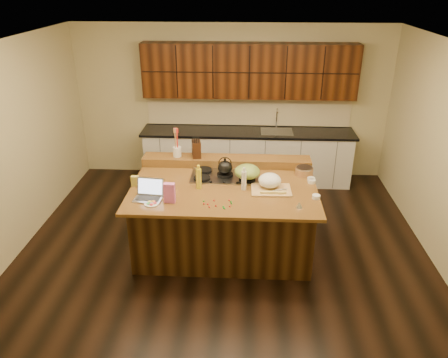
{
  "coord_description": "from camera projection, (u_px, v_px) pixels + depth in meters",
  "views": [
    {
      "loc": [
        0.28,
        -5.07,
        3.41
      ],
      "look_at": [
        0.0,
        0.05,
        1.0
      ],
      "focal_mm": 35.0,
      "sensor_mm": 36.0,
      "label": 1
    }
  ],
  "objects": [
    {
      "name": "back_ledge",
      "position": [
        226.0,
        161.0,
        6.26
      ],
      "size": [
        2.4,
        0.3,
        0.12
      ],
      "primitive_type": "cube",
      "color": "black",
      "rests_on": "island"
    },
    {
      "name": "package_box",
      "position": [
        135.0,
        181.0,
        5.65
      ],
      "size": [
        0.1,
        0.07,
        0.13
      ],
      "primitive_type": "cube",
      "rotation": [
        0.0,
        0.0,
        -0.03
      ],
      "color": "gold",
      "rests_on": "island"
    },
    {
      "name": "ramekin_c",
      "position": [
        311.0,
        179.0,
        5.8
      ],
      "size": [
        0.11,
        0.11,
        0.04
      ],
      "primitive_type": "cylinder",
      "rotation": [
        0.0,
        0.0,
        0.09
      ],
      "color": "white",
      "rests_on": "island"
    },
    {
      "name": "oil_bottle",
      "position": [
        199.0,
        179.0,
        5.55
      ],
      "size": [
        0.09,
        0.09,
        0.27
      ],
      "primitive_type": "cylinder",
      "rotation": [
        0.0,
        0.0,
        0.32
      ],
      "color": "gold",
      "rests_on": "island"
    },
    {
      "name": "island",
      "position": [
        224.0,
        217.0,
        5.85
      ],
      "size": [
        2.4,
        1.6,
        0.92
      ],
      "color": "black",
      "rests_on": "ground"
    },
    {
      "name": "gumdrop_9",
      "position": [
        223.0,
        207.0,
        5.14
      ],
      "size": [
        0.02,
        0.02,
        0.02
      ],
      "primitive_type": "ellipsoid",
      "color": "#198C26",
      "rests_on": "island"
    },
    {
      "name": "gumdrop_7",
      "position": [
        224.0,
        208.0,
        5.11
      ],
      "size": [
        0.02,
        0.02,
        0.02
      ],
      "primitive_type": "ellipsoid",
      "color": "#198C26",
      "rests_on": "island"
    },
    {
      "name": "gumdrop_8",
      "position": [
        229.0,
        200.0,
        5.28
      ],
      "size": [
        0.02,
        0.02,
        0.02
      ],
      "primitive_type": "ellipsoid",
      "color": "red",
      "rests_on": "island"
    },
    {
      "name": "gumdrop_12",
      "position": [
        204.0,
        204.0,
        5.2
      ],
      "size": [
        0.02,
        0.02,
        0.02
      ],
      "primitive_type": "ellipsoid",
      "color": "red",
      "rests_on": "island"
    },
    {
      "name": "room",
      "position": [
        224.0,
        155.0,
        5.47
      ],
      "size": [
        5.52,
        5.02,
        2.72
      ],
      "color": "black",
      "rests_on": "ground"
    },
    {
      "name": "gumdrop_1",
      "position": [
        231.0,
        202.0,
        5.25
      ],
      "size": [
        0.02,
        0.02,
        0.02
      ],
      "primitive_type": "ellipsoid",
      "color": "#198C26",
      "rests_on": "island"
    },
    {
      "name": "gumdrop_4",
      "position": [
        214.0,
        200.0,
        5.28
      ],
      "size": [
        0.02,
        0.02,
        0.02
      ],
      "primitive_type": "ellipsoid",
      "color": "red",
      "rests_on": "island"
    },
    {
      "name": "kitchen_timer",
      "position": [
        299.0,
        205.0,
        5.13
      ],
      "size": [
        0.1,
        0.1,
        0.07
      ],
      "primitive_type": "cone",
      "rotation": [
        0.0,
        0.0,
        -0.32
      ],
      "color": "silver",
      "rests_on": "island"
    },
    {
      "name": "laptop",
      "position": [
        149.0,
        193.0,
        5.34
      ],
      "size": [
        0.36,
        0.3,
        0.23
      ],
      "rotation": [
        0.0,
        0.0,
        -0.11
      ],
      "color": "#B7B7BC",
      "rests_on": "island"
    },
    {
      "name": "green_bowl",
      "position": [
        247.0,
        172.0,
        5.74
      ],
      "size": [
        0.4,
        0.4,
        0.19
      ],
      "primitive_type": "ellipsoid",
      "rotation": [
        0.0,
        0.0,
        -0.19
      ],
      "color": "olive",
      "rests_on": "cooktop"
    },
    {
      "name": "gumdrop_0",
      "position": [
        208.0,
        204.0,
        5.2
      ],
      "size": [
        0.02,
        0.02,
        0.02
      ],
      "primitive_type": "ellipsoid",
      "color": "red",
      "rests_on": "island"
    },
    {
      "name": "cooktop",
      "position": [
        225.0,
        175.0,
        5.92
      ],
      "size": [
        0.92,
        0.52,
        0.05
      ],
      "color": "gray",
      "rests_on": "island"
    },
    {
      "name": "gumdrop_2",
      "position": [
        216.0,
        206.0,
        5.16
      ],
      "size": [
        0.02,
        0.02,
        0.02
      ],
      "primitive_type": "ellipsoid",
      "color": "red",
      "rests_on": "island"
    },
    {
      "name": "gumdrop_3",
      "position": [
        204.0,
        201.0,
        5.26
      ],
      "size": [
        0.02,
        0.02,
        0.02
      ],
      "primitive_type": "ellipsoid",
      "color": "#198C26",
      "rests_on": "island"
    },
    {
      "name": "back_counter",
      "position": [
        248.0,
        128.0,
        7.63
      ],
      "size": [
        3.7,
        0.66,
        2.4
      ],
      "color": "silver",
      "rests_on": "ground"
    },
    {
      "name": "gumdrop_5",
      "position": [
        231.0,
        203.0,
        5.21
      ],
      "size": [
        0.02,
        0.02,
        0.02
      ],
      "primitive_type": "ellipsoid",
      "color": "#198C26",
      "rests_on": "island"
    },
    {
      "name": "vinegar_bottle",
      "position": [
        244.0,
        181.0,
        5.52
      ],
      "size": [
        0.08,
        0.08,
        0.25
      ],
      "primitive_type": "cylinder",
      "rotation": [
        0.0,
        0.0,
        -0.35
      ],
      "color": "silver",
      "rests_on": "island"
    },
    {
      "name": "utensil_crock",
      "position": [
        177.0,
        152.0,
        6.24
      ],
      "size": [
        0.13,
        0.13,
        0.14
      ],
      "primitive_type": "cylinder",
      "rotation": [
        0.0,
        0.0,
        -0.09
      ],
      "color": "white",
      "rests_on": "back_ledge"
    },
    {
      "name": "knife_block",
      "position": [
        196.0,
        149.0,
        6.21
      ],
      "size": [
        0.15,
        0.21,
        0.23
      ],
      "primitive_type": "cube",
      "rotation": [
        0.0,
        0.0,
        0.21
      ],
      "color": "black",
      "rests_on": "back_ledge"
    },
    {
      "name": "ramekin_b",
      "position": [
        312.0,
        181.0,
        5.74
      ],
      "size": [
        0.1,
        0.1,
        0.04
      ],
      "primitive_type": "cylinder",
      "rotation": [
        0.0,
        0.0,
        -0.05
      ],
      "color": "white",
      "rests_on": "island"
    },
    {
      "name": "gumdrop_6",
      "position": [
        209.0,
        207.0,
        5.14
      ],
      "size": [
        0.02,
        0.02,
        0.02
      ],
      "primitive_type": "ellipsoid",
      "color": "red",
      "rests_on": "island"
    },
    {
      "name": "gumdrop_10",
      "position": [
        230.0,
        206.0,
        5.15
      ],
      "size": [
        0.02,
        0.02,
        0.02
      ],
      "primitive_type": "ellipsoid",
      "color": "red",
      "rests_on": "island"
    },
    {
      "name": "pink_bag",
      "position": [
        169.0,
        193.0,
        5.21
      ],
      "size": [
        0.14,
        0.08,
        0.25
      ],
      "primitive_type": "cube",
      "rotation": [
        0.0,
        0.0,
        -0.06
      ],
      "color": "#DC67B9",
      "rests_on": "island"
    },
    {
      "name": "ramekin_a",
      "position": [
        316.0,
        197.0,
        5.34
      ],
      "size": [
        0.11,
        0.11,
        0.04
      ],
      "primitive_type": "cylinder",
      "rotation": [
        0.0,
        0.0,
        0.08
      ],
      "color": "white",
      "rests_on": "island"
    },
    {
      "name": "gumdrop_11",
      "position": [
        224.0,
        208.0,
        5.1
      ],
      "size": [
        0.02,
        0.02,
        0.02
      ],
      "primitive_type": "ellipsoid",
      "color": "#198C26",
      "rests_on": "island"
    },
    {
      "name": "strainer_bowl",
      "position": [
        304.0,
        171.0,
        5.97
      ],
      "size": [
        0.28,
        0.28,
        0.09
      ],
      "primitive_type": "cylinder",
      "rotation": [
        0.0,
        0.0,
        0.17
      ],
      "color": "#996B3F",
      "rests_on": "island"
    },
    {
      "name": "wooden_tray",
      "position": [
        270.0,
        183.0,
        5.55
      ],
      "size": [
        0.51,
        0.41,
        0.2
      ],
      "rotation": [
        0.0,
        0.0,
        0.03
      ],
      "color": "tan",
      "rests_on": "island"
    },
    {
      "name": "candy_plate",
      "position": [
        152.0,
        204.0,
        5.21
      ],
      "size": [
        0.21,
        0.21,
        0.01
      ],
      "primitive_type": "cylinder",
      "rotation": [
        0.0,
        0.0,
        -0.16
      ],
      "color": "white",
      "rests_on": "island"
    },
    {
      "name": "kettle",
      "position": [
        225.0,
        167.0,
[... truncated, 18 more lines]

